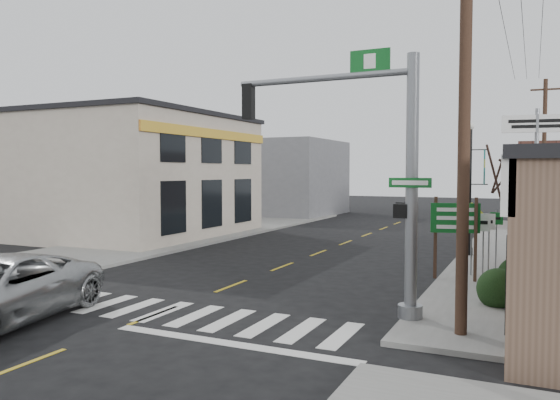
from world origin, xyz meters
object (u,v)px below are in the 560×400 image
at_px(bare_tree, 519,158).
at_px(guide_sign, 455,226).
at_px(traffic_signal_pole, 380,158).
at_px(dance_center_sign, 537,143).
at_px(lamp_post, 471,179).
at_px(fire_hydrant, 518,271).
at_px(utility_pole_near, 465,99).
at_px(utility_pole_far, 544,157).

bearing_deg(bare_tree, guide_sign, 124.86).
bearing_deg(traffic_signal_pole, dance_center_sign, 77.23).
xyz_separation_m(traffic_signal_pole, dance_center_sign, (3.59, 14.93, 1.00)).
distance_m(traffic_signal_pole, lamp_post, 11.41).
bearing_deg(lamp_post, guide_sign, -70.82).
xyz_separation_m(fire_hydrant, dance_center_sign, (0.50, 9.43, 4.55)).
distance_m(dance_center_sign, utility_pole_near, 15.88).
relative_size(dance_center_sign, utility_pole_far, 0.76).
xyz_separation_m(lamp_post, bare_tree, (2.07, -8.81, 0.68)).
distance_m(fire_hydrant, lamp_post, 6.83).
bearing_deg(utility_pole_near, traffic_signal_pole, 159.91).
height_order(dance_center_sign, utility_pole_near, utility_pole_near).
relative_size(guide_sign, fire_hydrant, 3.62).
bearing_deg(dance_center_sign, fire_hydrant, -101.52).
relative_size(traffic_signal_pole, dance_center_sign, 1.02).
distance_m(utility_pole_near, utility_pole_far, 20.86).
bearing_deg(bare_tree, fire_hydrant, 90.86).
bearing_deg(utility_pole_near, fire_hydrant, 83.83).
bearing_deg(dance_center_sign, guide_sign, -112.70).
height_order(traffic_signal_pole, fire_hydrant, traffic_signal_pole).
distance_m(traffic_signal_pole, fire_hydrant, 7.24).
height_order(guide_sign, dance_center_sign, dance_center_sign).
height_order(fire_hydrant, dance_center_sign, dance_center_sign).
bearing_deg(traffic_signal_pole, lamp_post, 85.41).
height_order(lamp_post, utility_pole_near, utility_pole_near).
bearing_deg(fire_hydrant, traffic_signal_pole, -119.36).
relative_size(fire_hydrant, dance_center_sign, 0.12).
bearing_deg(utility_pole_far, dance_center_sign, -97.89).
relative_size(guide_sign, dance_center_sign, 0.42).
bearing_deg(traffic_signal_pole, utility_pole_near, -22.07).
relative_size(traffic_signal_pole, guide_sign, 2.41).
xyz_separation_m(bare_tree, utility_pole_near, (-1.04, -3.42, 1.21)).
bearing_deg(lamp_post, fire_hydrant, -52.70).
bearing_deg(utility_pole_far, guide_sign, -104.36).
bearing_deg(lamp_post, bare_tree, -58.59).
distance_m(lamp_post, utility_pole_near, 12.41).
relative_size(dance_center_sign, bare_tree, 1.30).
distance_m(guide_sign, dance_center_sign, 10.37).
bearing_deg(bare_tree, utility_pole_near, -106.99).
xyz_separation_m(dance_center_sign, utility_pole_far, (0.39, 4.94, -0.52)).
distance_m(fire_hydrant, bare_tree, 4.64).
xyz_separation_m(guide_sign, fire_hydrant, (1.92, 0.14, -1.38)).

